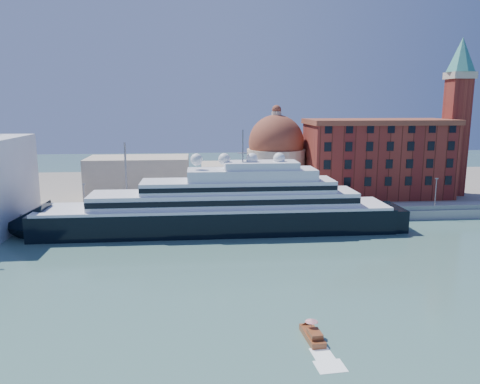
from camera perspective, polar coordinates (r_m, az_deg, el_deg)
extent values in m
plane|color=#355C58|center=(89.48, -3.53, -8.87)|extent=(400.00, 400.00, 0.00)
cube|color=gray|center=(121.71, -4.05, -2.90)|extent=(180.00, 10.00, 2.50)
cube|color=slate|center=(161.86, -4.39, 0.46)|extent=(260.00, 72.00, 2.00)
cube|color=slate|center=(116.90, -4.01, -2.55)|extent=(180.00, 0.10, 1.20)
cube|color=black|center=(110.83, -2.98, -3.69)|extent=(83.25, 12.81, 6.94)
cone|color=black|center=(117.61, -24.85, -3.85)|extent=(10.67, 12.81, 12.81)
cube|color=black|center=(119.90, 17.35, -3.16)|extent=(6.40, 11.74, 6.40)
cube|color=white|center=(109.95, -2.99, -1.80)|extent=(81.12, 13.02, 0.64)
cube|color=white|center=(109.65, -1.89, -0.80)|extent=(61.91, 10.67, 3.20)
cube|color=black|center=(104.44, -1.71, -1.39)|extent=(61.91, 0.15, 1.28)
cube|color=white|center=(109.31, -0.22, 0.76)|extent=(44.83, 9.61, 2.78)
cube|color=white|center=(109.20, 1.45, 2.17)|extent=(29.89, 8.54, 2.56)
cube|color=white|center=(109.17, 2.57, 3.29)|extent=(17.08, 7.47, 1.71)
cylinder|color=slate|center=(108.16, 0.34, 5.62)|extent=(0.32, 0.32, 7.47)
sphere|color=white|center=(107.96, -5.32, 3.97)|extent=(2.78, 2.78, 2.78)
sphere|color=white|center=(108.15, -1.92, 4.02)|extent=(2.78, 2.78, 2.78)
sphere|color=white|center=(108.71, 1.46, 4.06)|extent=(2.78, 2.78, 2.78)
sphere|color=white|center=(109.64, 4.79, 4.08)|extent=(2.78, 2.78, 2.78)
cube|color=brown|center=(64.20, 8.81, -17.00)|extent=(2.31, 5.78, 0.94)
cube|color=brown|center=(63.04, 9.11, -16.74)|extent=(1.68, 2.47, 0.75)
cylinder|color=slate|center=(64.06, 8.70, -15.87)|extent=(0.06, 0.06, 1.51)
cone|color=red|center=(63.68, 8.72, -15.19)|extent=(1.70, 1.70, 0.38)
cube|color=maroon|center=(147.64, 16.37, 3.75)|extent=(42.00, 18.00, 22.00)
cube|color=brown|center=(146.74, 16.61, 8.21)|extent=(43.00, 19.00, 1.50)
cube|color=maroon|center=(157.48, 24.69, 6.00)|extent=(6.00, 6.00, 35.00)
cube|color=beige|center=(157.31, 25.24, 12.72)|extent=(7.00, 7.00, 2.00)
cone|color=teal|center=(157.72, 25.42, 14.89)|extent=(8.40, 8.40, 10.00)
cylinder|color=beige|center=(145.81, 4.37, 2.49)|extent=(18.00, 18.00, 14.00)
sphere|color=brown|center=(144.77, 4.42, 6.02)|extent=(17.00, 17.00, 17.00)
cylinder|color=beige|center=(144.32, 4.47, 9.19)|extent=(3.00, 3.00, 3.00)
cube|color=beige|center=(142.47, -1.07, 1.51)|extent=(18.00, 14.00, 10.00)
cube|color=beige|center=(144.99, -12.24, 1.83)|extent=(30.00, 16.00, 12.00)
cylinder|color=slate|center=(120.81, -18.43, -1.00)|extent=(0.24, 0.24, 8.00)
cube|color=slate|center=(120.07, -18.54, 0.92)|extent=(0.80, 0.30, 0.25)
cylinder|color=slate|center=(117.63, -4.05, -0.77)|extent=(0.24, 0.24, 8.00)
cube|color=slate|center=(116.87, -4.08, 1.20)|extent=(0.80, 0.30, 0.25)
cylinder|color=slate|center=(121.97, 10.18, -0.49)|extent=(0.24, 0.24, 8.00)
cube|color=slate|center=(121.24, 10.25, 1.41)|extent=(0.80, 0.30, 0.25)
cylinder|color=slate|center=(133.11, 22.73, -0.23)|extent=(0.24, 0.24, 8.00)
cube|color=slate|center=(132.44, 22.86, 1.51)|extent=(0.80, 0.30, 0.25)
cylinder|color=slate|center=(119.98, -13.70, 1.61)|extent=(0.50, 0.50, 18.00)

